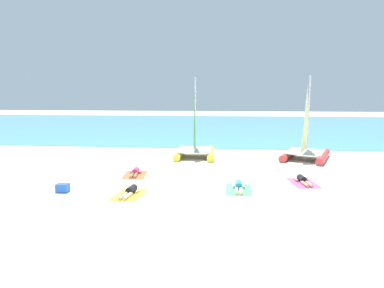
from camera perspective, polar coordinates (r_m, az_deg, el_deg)
name	(u,v)px	position (r m, az deg, el deg)	size (l,w,h in m)	color
ground_plane	(199,150)	(24.78, 1.25, -1.03)	(120.00, 120.00, 0.00)	silver
ocean_water	(212,125)	(45.25, 3.40, 3.21)	(120.00, 40.00, 0.05)	#4C9EB7
sailboat_yellow	(195,145)	(21.90, 0.49, -0.22)	(2.69, 4.05, 5.15)	yellow
sailboat_red	(306,147)	(22.27, 18.65, -0.50)	(3.80, 4.63, 5.20)	#CC3838
towel_leftmost	(135,175)	(17.39, -9.58, -5.13)	(1.10, 1.90, 0.01)	#EA5933
sunbather_leftmost	(135,172)	(17.43, -9.56, -4.68)	(0.59, 1.57, 0.30)	#D83372
towel_center_left	(130,194)	(14.06, -10.46, -8.37)	(1.10, 1.90, 0.01)	yellow
sunbather_center_left	(130,191)	(14.09, -10.37, -7.81)	(0.58, 1.57, 0.30)	black
towel_center_right	(239,190)	(14.65, 7.89, -7.63)	(1.10, 1.90, 0.01)	#4CB266
sunbather_center_right	(239,186)	(14.68, 7.90, -7.09)	(0.55, 1.56, 0.30)	#268CCC
towel_rightmost	(303,183)	(16.38, 18.27, -6.27)	(1.10, 1.90, 0.01)	#D84C99
sunbather_rightmost	(303,180)	(16.41, 18.22, -5.79)	(0.59, 1.57, 0.30)	black
cooler_box	(63,188)	(15.11, -20.99, -6.94)	(0.50, 0.36, 0.36)	blue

